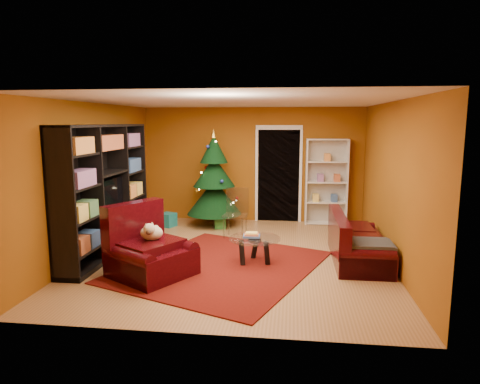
# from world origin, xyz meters

# --- Properties ---
(floor) EXTENTS (5.00, 5.50, 0.05)m
(floor) POSITION_xyz_m (0.00, 0.00, -0.03)
(floor) COLOR olive
(floor) RESTS_ON ground
(ceiling) EXTENTS (5.00, 5.50, 0.05)m
(ceiling) POSITION_xyz_m (0.00, 0.00, 2.62)
(ceiling) COLOR silver
(ceiling) RESTS_ON wall_back
(wall_back) EXTENTS (5.00, 0.05, 2.60)m
(wall_back) POSITION_xyz_m (0.00, 2.77, 1.30)
(wall_back) COLOR #8A4D10
(wall_back) RESTS_ON ground
(wall_left) EXTENTS (0.05, 5.50, 2.60)m
(wall_left) POSITION_xyz_m (-2.52, 0.00, 1.30)
(wall_left) COLOR #8A4D10
(wall_left) RESTS_ON ground
(wall_right) EXTENTS (0.05, 5.50, 2.60)m
(wall_right) POSITION_xyz_m (2.52, 0.00, 1.30)
(wall_right) COLOR #8A4D10
(wall_right) RESTS_ON ground
(doorway) EXTENTS (1.06, 0.60, 2.16)m
(doorway) POSITION_xyz_m (0.60, 2.73, 1.05)
(doorway) COLOR black
(doorway) RESTS_ON floor
(rug) EXTENTS (3.62, 3.87, 0.02)m
(rug) POSITION_xyz_m (-0.18, -0.57, 0.01)
(rug) COLOR #59100A
(rug) RESTS_ON floor
(media_unit) EXTENTS (0.45, 2.91, 2.23)m
(media_unit) POSITION_xyz_m (-2.27, -0.07, 1.12)
(media_unit) COLOR black
(media_unit) RESTS_ON floor
(christmas_tree) EXTENTS (1.23, 1.23, 2.14)m
(christmas_tree) POSITION_xyz_m (-0.79, 2.15, 1.04)
(christmas_tree) COLOR black
(christmas_tree) RESTS_ON floor
(gift_box_teal) EXTENTS (0.39, 0.39, 0.30)m
(gift_box_teal) POSITION_xyz_m (-1.78, 1.91, 0.15)
(gift_box_teal) COLOR #156F74
(gift_box_teal) RESTS_ON floor
(gift_box_green) EXTENTS (0.27, 0.27, 0.24)m
(gift_box_green) POSITION_xyz_m (-0.61, 1.90, 0.12)
(gift_box_green) COLOR #25752A
(gift_box_green) RESTS_ON floor
(white_bookshelf) EXTENTS (0.92, 0.36, 1.96)m
(white_bookshelf) POSITION_xyz_m (1.67, 2.57, 0.95)
(white_bookshelf) COLOR white
(white_bookshelf) RESTS_ON floor
(armchair) EXTENTS (1.53, 1.53, 0.87)m
(armchair) POSITION_xyz_m (-1.13, -1.11, 0.44)
(armchair) COLOR black
(armchair) RESTS_ON rug
(dog) EXTENTS (0.47, 0.50, 0.28)m
(dog) POSITION_xyz_m (-1.15, -1.04, 0.65)
(dog) COLOR beige
(dog) RESTS_ON armchair
(sofa) EXTENTS (0.84, 1.85, 0.79)m
(sofa) POSITION_xyz_m (2.02, 0.00, 0.40)
(sofa) COLOR black
(sofa) RESTS_ON rug
(coffee_table) EXTENTS (0.87, 0.87, 0.52)m
(coffee_table) POSITION_xyz_m (0.33, -0.33, 0.22)
(coffee_table) COLOR gray
(coffee_table) RESTS_ON rug
(acrylic_chair) EXTENTS (0.50, 0.54, 0.89)m
(acrylic_chair) POSITION_xyz_m (-0.19, 1.19, 0.44)
(acrylic_chair) COLOR #66605B
(acrylic_chair) RESTS_ON rug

